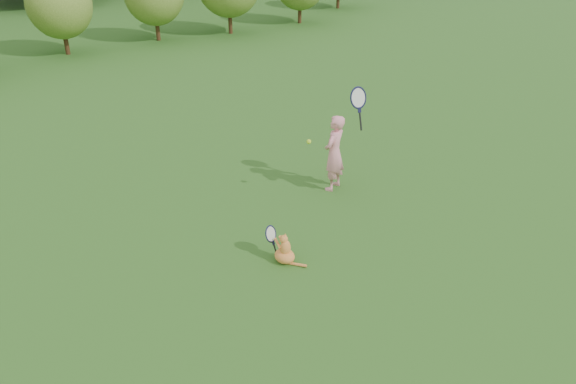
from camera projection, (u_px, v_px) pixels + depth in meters
ground at (315, 263)px, 7.62m from camera, size 100.00×100.00×0.00m
shrub_row at (4, 16)px, 15.76m from camera, size 28.00×3.00×2.80m
child at (335, 151)px, 9.25m from camera, size 0.77×0.53×1.95m
cat at (284, 248)px, 7.56m from camera, size 0.33×0.60×0.58m
tennis_ball at (309, 142)px, 8.82m from camera, size 0.08×0.08×0.08m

